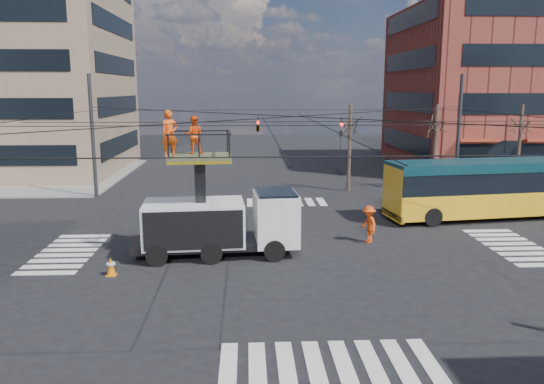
{
  "coord_description": "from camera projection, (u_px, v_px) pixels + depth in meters",
  "views": [
    {
      "loc": [
        -2.1,
        -22.66,
        7.07
      ],
      "look_at": [
        -0.91,
        2.1,
        2.22
      ],
      "focal_mm": 35.0,
      "sensor_mm": 36.0,
      "label": 1
    }
  ],
  "objects": [
    {
      "name": "tree_b",
      "position": [
        436.0,
        124.0,
        36.53
      ],
      "size": [
        2.0,
        2.0,
        6.0
      ],
      "color": "#382B21",
      "rests_on": "ground"
    },
    {
      "name": "utility_truck",
      "position": [
        220.0,
        209.0,
        22.56
      ],
      "size": [
        7.15,
        3.06,
        6.23
      ],
      "rotation": [
        0.0,
        0.0,
        0.07
      ],
      "color": "black",
      "rests_on": "ground"
    },
    {
      "name": "building_ne",
      "position": [
        518.0,
        89.0,
        46.87
      ],
      "size": [
        20.06,
        16.06,
        14.0
      ],
      "color": "maroon",
      "rests_on": "ground"
    },
    {
      "name": "sidewalk_nw",
      "position": [
        15.0,
        176.0,
        43.25
      ],
      "size": [
        18.0,
        18.0,
        0.12
      ],
      "primitive_type": "cube",
      "color": "slate",
      "rests_on": "ground"
    },
    {
      "name": "crosswalks",
      "position": [
        295.0,
        249.0,
        23.67
      ],
      "size": [
        22.4,
        22.4,
        0.02
      ],
      "primitive_type": null,
      "color": "silver",
      "rests_on": "ground"
    },
    {
      "name": "overhead_network",
      "position": [
        293.0,
        153.0,
        23.24
      ],
      "size": [
        24.24,
        24.24,
        8.0
      ],
      "color": "#2D2D30",
      "rests_on": "ground"
    },
    {
      "name": "worker_ground",
      "position": [
        198.0,
        230.0,
        22.96
      ],
      "size": [
        0.6,
        1.23,
        2.03
      ],
      "primitive_type": "imported",
      "rotation": [
        0.0,
        0.0,
        1.66
      ],
      "color": "#E04E0E",
      "rests_on": "ground"
    },
    {
      "name": "tree_c",
      "position": [
        521.0,
        124.0,
        36.82
      ],
      "size": [
        2.0,
        2.0,
        6.0
      ],
      "color": "#382B21",
      "rests_on": "ground"
    },
    {
      "name": "sidewalk_ne",
      "position": [
        517.0,
        172.0,
        45.24
      ],
      "size": [
        18.0,
        18.0,
        0.12
      ],
      "primitive_type": "cube",
      "color": "slate",
      "rests_on": "ground"
    },
    {
      "name": "city_bus",
      "position": [
        493.0,
        187.0,
        29.17
      ],
      "size": [
        12.16,
        4.19,
        3.2
      ],
      "rotation": [
        0.0,
        0.0,
        0.14
      ],
      "color": "orange",
      "rests_on": "ground"
    },
    {
      "name": "tree_a",
      "position": [
        350.0,
        125.0,
        36.25
      ],
      "size": [
        2.0,
        2.0,
        6.0
      ],
      "color": "#382B21",
      "rests_on": "ground"
    },
    {
      "name": "traffic_cone",
      "position": [
        111.0,
        266.0,
        20.32
      ],
      "size": [
        0.36,
        0.36,
        0.72
      ],
      "primitive_type": "cone",
      "color": "orange",
      "rests_on": "ground"
    },
    {
      "name": "flagger",
      "position": [
        369.0,
        224.0,
        24.57
      ],
      "size": [
        0.92,
        1.26,
        1.75
      ],
      "primitive_type": "imported",
      "rotation": [
        0.0,
        0.0,
        -1.31
      ],
      "color": "#ED440E",
      "rests_on": "ground"
    },
    {
      "name": "ground",
      "position": [
        294.0,
        249.0,
        23.67
      ],
      "size": [
        120.0,
        120.0,
        0.0
      ],
      "primitive_type": "plane",
      "color": "black",
      "rests_on": "ground"
    }
  ]
}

